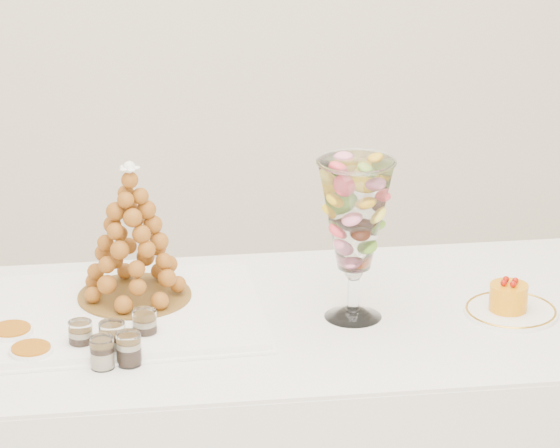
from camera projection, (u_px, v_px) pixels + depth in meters
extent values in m
cube|color=white|center=(277.00, 319.00, 3.03)|extent=(1.98, 0.85, 0.01)
cube|color=white|center=(119.00, 313.00, 3.02)|extent=(0.66, 0.52, 0.02)
cylinder|color=white|center=(353.00, 312.00, 3.02)|extent=(0.13, 0.13, 0.02)
cylinder|color=white|center=(354.00, 290.00, 3.00)|extent=(0.03, 0.03, 0.09)
sphere|color=white|center=(354.00, 271.00, 2.99)|extent=(0.04, 0.04, 0.04)
cylinder|color=white|center=(511.00, 311.00, 3.04)|extent=(0.21, 0.21, 0.01)
cylinder|color=white|center=(81.00, 337.00, 2.85)|extent=(0.06, 0.06, 0.07)
cylinder|color=white|center=(112.00, 339.00, 2.83)|extent=(0.07, 0.07, 0.08)
cylinder|color=white|center=(145.00, 326.00, 2.89)|extent=(0.06, 0.06, 0.07)
cylinder|color=white|center=(102.00, 353.00, 2.78)|extent=(0.05, 0.05, 0.07)
cylinder|color=white|center=(129.00, 349.00, 2.79)|extent=(0.06, 0.06, 0.07)
cylinder|color=white|center=(11.00, 336.00, 2.90)|extent=(0.10, 0.10, 0.03)
cylinder|color=white|center=(31.00, 355.00, 2.81)|extent=(0.09, 0.09, 0.03)
cylinder|color=brown|center=(135.00, 296.00, 3.08)|extent=(0.26, 0.26, 0.01)
cone|color=brown|center=(132.00, 231.00, 3.02)|extent=(0.26, 0.26, 0.32)
sphere|color=white|center=(129.00, 169.00, 2.97)|extent=(0.03, 0.03, 0.03)
cylinder|color=orange|center=(508.00, 297.00, 3.03)|extent=(0.09, 0.09, 0.06)
sphere|color=#990E05|center=(515.00, 281.00, 3.02)|extent=(0.02, 0.02, 0.02)
sphere|color=#990E05|center=(506.00, 279.00, 3.03)|extent=(0.02, 0.02, 0.02)
sphere|color=#990E05|center=(504.00, 283.00, 3.01)|extent=(0.02, 0.02, 0.02)
sphere|color=#990E05|center=(513.00, 284.00, 3.00)|extent=(0.02, 0.02, 0.02)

